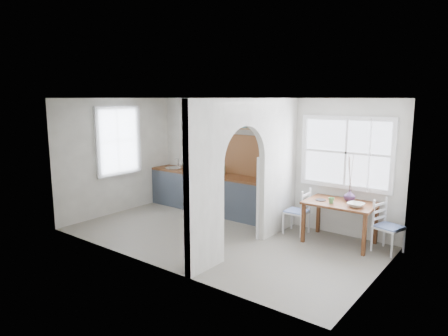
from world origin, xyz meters
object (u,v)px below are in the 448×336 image
Objects in this scene: dining_table at (339,223)px; chair_left at (297,211)px; vase at (349,195)px; kettle at (263,176)px; chair_right at (389,227)px.

chair_left reaches higher than dining_table.
kettle is at bearing -179.94° from vase.
kettle reaches higher than dining_table.
chair_left is at bearing -169.44° from vase.
vase reaches higher than dining_table.
chair_right reaches higher than chair_left.
vase reaches higher than chair_left.
vase is (1.84, 0.00, -0.15)m from kettle.
chair_right reaches higher than dining_table.
dining_table is at bearing -116.86° from vase.
chair_right is 4.27× the size of vase.
vase is at bearing 61.61° from dining_table.
kettle is (-0.89, 0.18, 0.57)m from chair_left.
chair_left is 4.23× the size of vase.
dining_table is 5.75× the size of vase.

